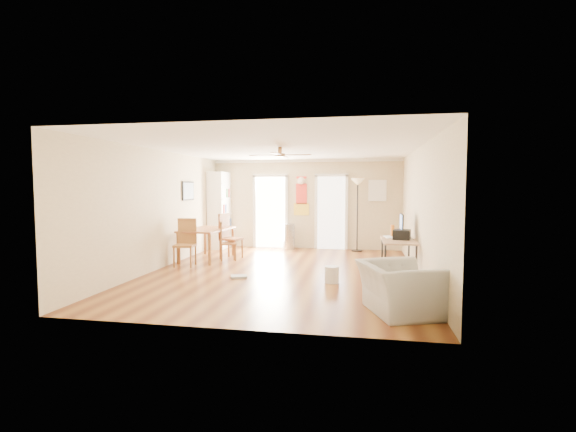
% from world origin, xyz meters
% --- Properties ---
extents(floor, '(7.00, 7.00, 0.00)m').
position_xyz_m(floor, '(0.00, 0.00, 0.00)').
color(floor, brown).
rests_on(floor, ground).
extents(ceiling, '(5.50, 7.00, 0.00)m').
position_xyz_m(ceiling, '(0.00, 0.00, 2.60)').
color(ceiling, silver).
rests_on(ceiling, floor).
extents(wall_back, '(5.50, 0.04, 2.60)m').
position_xyz_m(wall_back, '(0.00, 3.50, 1.30)').
color(wall_back, beige).
rests_on(wall_back, floor).
extents(wall_front, '(5.50, 0.04, 2.60)m').
position_xyz_m(wall_front, '(0.00, -3.50, 1.30)').
color(wall_front, beige).
rests_on(wall_front, floor).
extents(wall_left, '(0.04, 7.00, 2.60)m').
position_xyz_m(wall_left, '(-2.75, 0.00, 1.30)').
color(wall_left, beige).
rests_on(wall_left, floor).
extents(wall_right, '(0.04, 7.00, 2.60)m').
position_xyz_m(wall_right, '(2.75, 0.00, 1.30)').
color(wall_right, beige).
rests_on(wall_right, floor).
extents(crown_molding, '(5.50, 7.00, 0.08)m').
position_xyz_m(crown_molding, '(0.00, 0.00, 2.56)').
color(crown_molding, white).
rests_on(crown_molding, wall_back).
extents(kitchen_doorway, '(0.90, 0.10, 2.10)m').
position_xyz_m(kitchen_doorway, '(-1.05, 3.48, 1.05)').
color(kitchen_doorway, white).
rests_on(kitchen_doorway, wall_back).
extents(bathroom_doorway, '(0.80, 0.10, 2.10)m').
position_xyz_m(bathroom_doorway, '(0.75, 3.48, 1.05)').
color(bathroom_doorway, white).
rests_on(bathroom_doorway, wall_back).
extents(wall_decal, '(0.46, 0.03, 1.10)m').
position_xyz_m(wall_decal, '(-0.13, 3.48, 1.55)').
color(wall_decal, red).
rests_on(wall_decal, wall_back).
extents(ac_grille, '(0.50, 0.04, 0.60)m').
position_xyz_m(ac_grille, '(2.05, 3.47, 1.70)').
color(ac_grille, white).
rests_on(ac_grille, wall_back).
extents(framed_poster, '(0.04, 0.66, 0.48)m').
position_xyz_m(framed_poster, '(-2.73, 1.40, 1.70)').
color(framed_poster, black).
rests_on(framed_poster, wall_left).
extents(ceiling_fan, '(1.24, 1.24, 0.20)m').
position_xyz_m(ceiling_fan, '(0.00, -0.30, 2.43)').
color(ceiling_fan, '#593819').
rests_on(ceiling_fan, ceiling).
extents(bookshelf, '(0.74, 1.10, 2.24)m').
position_xyz_m(bookshelf, '(-2.51, 3.15, 1.12)').
color(bookshelf, white).
rests_on(bookshelf, floor).
extents(dining_table, '(1.03, 1.60, 0.77)m').
position_xyz_m(dining_table, '(-2.15, 1.19, 0.38)').
color(dining_table, '#9B5C32').
rests_on(dining_table, floor).
extents(dining_chair_right_a, '(0.55, 0.55, 1.12)m').
position_xyz_m(dining_chair_right_a, '(-1.60, 1.43, 0.56)').
color(dining_chair_right_a, '#915C2F').
rests_on(dining_chair_right_a, floor).
extents(dining_chair_right_b, '(0.49, 0.49, 0.94)m').
position_xyz_m(dining_chair_right_b, '(-1.60, 1.20, 0.47)').
color(dining_chair_right_b, '#A86236').
rests_on(dining_chair_right_b, floor).
extents(dining_chair_near, '(0.49, 0.49, 1.07)m').
position_xyz_m(dining_chair_near, '(-2.33, 0.29, 0.53)').
color(dining_chair_near, '#AB7637').
rests_on(dining_chair_near, floor).
extents(trash_can, '(0.37, 0.37, 0.74)m').
position_xyz_m(trash_can, '(-0.44, 3.18, 0.37)').
color(trash_can, '#B0B0B2').
rests_on(trash_can, floor).
extents(torchiere_lamp, '(0.49, 0.49, 2.04)m').
position_xyz_m(torchiere_lamp, '(1.50, 3.16, 1.02)').
color(torchiere_lamp, black).
rests_on(torchiere_lamp, floor).
extents(computer_desk, '(0.66, 1.32, 0.70)m').
position_xyz_m(computer_desk, '(2.37, 0.34, 0.35)').
color(computer_desk, '#A48059').
rests_on(computer_desk, floor).
extents(imac, '(0.15, 0.56, 0.51)m').
position_xyz_m(imac, '(2.47, 0.70, 0.96)').
color(imac, black).
rests_on(imac, computer_desk).
extents(keyboard, '(0.20, 0.46, 0.02)m').
position_xyz_m(keyboard, '(2.20, 0.70, 0.71)').
color(keyboard, white).
rests_on(keyboard, computer_desk).
extents(printer, '(0.40, 0.45, 0.20)m').
position_xyz_m(printer, '(2.45, 0.43, 0.81)').
color(printer, black).
rests_on(printer, computer_desk).
extents(orange_bottle, '(0.09, 0.09, 0.25)m').
position_xyz_m(orange_bottle, '(2.30, 0.96, 0.83)').
color(orange_bottle, orange).
rests_on(orange_bottle, computer_desk).
extents(wastebasket_a, '(0.34, 0.34, 0.31)m').
position_xyz_m(wastebasket_a, '(1.08, -0.76, 0.16)').
color(wastebasket_a, silver).
rests_on(wastebasket_a, floor).
extents(wastebasket_b, '(0.33, 0.33, 0.33)m').
position_xyz_m(wastebasket_b, '(1.99, -0.87, 0.17)').
color(wastebasket_b, white).
rests_on(wastebasket_b, floor).
extents(floor_cloth, '(0.38, 0.34, 0.04)m').
position_xyz_m(floor_cloth, '(-0.76, -0.65, 0.02)').
color(floor_cloth, '#A2A19C').
rests_on(floor_cloth, floor).
extents(armchair, '(1.27, 1.35, 0.71)m').
position_xyz_m(armchair, '(2.15, -2.44, 0.36)').
color(armchair, '#A6A7A1').
rests_on(armchair, floor).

